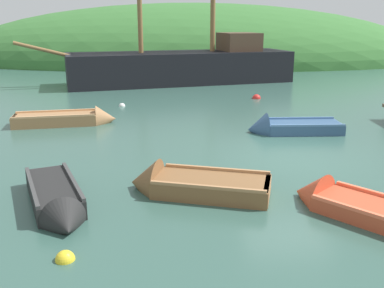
{
  "coord_description": "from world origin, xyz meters",
  "views": [
    {
      "loc": [
        -2.73,
        -11.62,
        3.75
      ],
      "look_at": [
        -2.8,
        0.26,
        0.33
      ],
      "focal_mm": 40.32,
      "sensor_mm": 36.0,
      "label": 1
    }
  ],
  "objects_px": {
    "rowboat_outer_left": "(57,202)",
    "rowboat_near_dock": "(189,187)",
    "rowboat_center": "(356,209)",
    "sailing_ship": "(183,71)",
    "buoy_red": "(256,99)",
    "buoy_yellow": "(65,260)",
    "rowboat_portside": "(71,120)",
    "buoy_white": "(122,106)",
    "rowboat_outer_right": "(287,129)"
  },
  "relations": [
    {
      "from": "rowboat_near_dock",
      "to": "buoy_white",
      "type": "distance_m",
      "value": 10.59
    },
    {
      "from": "buoy_white",
      "to": "rowboat_portside",
      "type": "bearing_deg",
      "value": -111.12
    },
    {
      "from": "rowboat_outer_left",
      "to": "rowboat_outer_right",
      "type": "relative_size",
      "value": 0.98
    },
    {
      "from": "rowboat_outer_left",
      "to": "rowboat_outer_right",
      "type": "xyz_separation_m",
      "value": [
        6.06,
        6.33,
        -0.02
      ]
    },
    {
      "from": "rowboat_portside",
      "to": "buoy_red",
      "type": "distance_m",
      "value": 9.49
    },
    {
      "from": "rowboat_portside",
      "to": "buoy_red",
      "type": "bearing_deg",
      "value": 23.67
    },
    {
      "from": "buoy_white",
      "to": "buoy_yellow",
      "type": "height_order",
      "value": "buoy_yellow"
    },
    {
      "from": "buoy_white",
      "to": "buoy_red",
      "type": "height_order",
      "value": "buoy_red"
    },
    {
      "from": "sailing_ship",
      "to": "buoy_red",
      "type": "relative_size",
      "value": 37.55
    },
    {
      "from": "rowboat_outer_left",
      "to": "buoy_white",
      "type": "bearing_deg",
      "value": 157.06
    },
    {
      "from": "sailing_ship",
      "to": "buoy_white",
      "type": "bearing_deg",
      "value": 53.47
    },
    {
      "from": "rowboat_center",
      "to": "buoy_white",
      "type": "relative_size",
      "value": 10.84
    },
    {
      "from": "rowboat_center",
      "to": "buoy_red",
      "type": "distance_m",
      "value": 13.23
    },
    {
      "from": "rowboat_near_dock",
      "to": "rowboat_portside",
      "type": "relative_size",
      "value": 0.87
    },
    {
      "from": "rowboat_near_dock",
      "to": "rowboat_center",
      "type": "xyz_separation_m",
      "value": [
        3.4,
        -1.09,
        -0.04
      ]
    },
    {
      "from": "rowboat_outer_right",
      "to": "buoy_white",
      "type": "height_order",
      "value": "rowboat_outer_right"
    },
    {
      "from": "buoy_red",
      "to": "rowboat_outer_right",
      "type": "bearing_deg",
      "value": -88.8
    },
    {
      "from": "sailing_ship",
      "to": "rowboat_portside",
      "type": "bearing_deg",
      "value": 52.75
    },
    {
      "from": "rowboat_near_dock",
      "to": "rowboat_outer_right",
      "type": "bearing_deg",
      "value": -108.91
    },
    {
      "from": "rowboat_portside",
      "to": "rowboat_center",
      "type": "distance_m",
      "value": 11.04
    },
    {
      "from": "sailing_ship",
      "to": "rowboat_outer_right",
      "type": "bearing_deg",
      "value": 90.06
    },
    {
      "from": "rowboat_outer_left",
      "to": "rowboat_near_dock",
      "type": "relative_size",
      "value": 0.95
    },
    {
      "from": "rowboat_portside",
      "to": "buoy_yellow",
      "type": "relative_size",
      "value": 11.88
    },
    {
      "from": "buoy_white",
      "to": "buoy_yellow",
      "type": "distance_m",
      "value": 13.05
    },
    {
      "from": "rowboat_portside",
      "to": "buoy_white",
      "type": "height_order",
      "value": "rowboat_portside"
    },
    {
      "from": "buoy_yellow",
      "to": "buoy_red",
      "type": "distance_m",
      "value": 15.89
    },
    {
      "from": "buoy_white",
      "to": "buoy_red",
      "type": "bearing_deg",
      "value": 17.62
    },
    {
      "from": "sailing_ship",
      "to": "rowboat_portside",
      "type": "relative_size",
      "value": 4.19
    },
    {
      "from": "rowboat_center",
      "to": "buoy_red",
      "type": "height_order",
      "value": "rowboat_center"
    },
    {
      "from": "rowboat_center",
      "to": "sailing_ship",
      "type": "bearing_deg",
      "value": -33.63
    },
    {
      "from": "rowboat_portside",
      "to": "buoy_yellow",
      "type": "bearing_deg",
      "value": -86.94
    },
    {
      "from": "rowboat_portside",
      "to": "buoy_red",
      "type": "height_order",
      "value": "rowboat_portside"
    },
    {
      "from": "rowboat_near_dock",
      "to": "buoy_yellow",
      "type": "xyz_separation_m",
      "value": [
        -1.97,
        -2.89,
        -0.13
      ]
    },
    {
      "from": "buoy_yellow",
      "to": "rowboat_near_dock",
      "type": "bearing_deg",
      "value": 55.71
    },
    {
      "from": "rowboat_center",
      "to": "buoy_yellow",
      "type": "height_order",
      "value": "rowboat_center"
    },
    {
      "from": "buoy_yellow",
      "to": "rowboat_portside",
      "type": "bearing_deg",
      "value": 104.97
    },
    {
      "from": "rowboat_center",
      "to": "buoy_red",
      "type": "xyz_separation_m",
      "value": [
        -0.19,
        13.22,
        -0.09
      ]
    },
    {
      "from": "sailing_ship",
      "to": "rowboat_outer_left",
      "type": "relative_size",
      "value": 5.06
    },
    {
      "from": "buoy_red",
      "to": "rowboat_outer_left",
      "type": "bearing_deg",
      "value": -114.44
    },
    {
      "from": "rowboat_center",
      "to": "buoy_white",
      "type": "xyz_separation_m",
      "value": [
        -6.55,
        11.2,
        -0.09
      ]
    },
    {
      "from": "rowboat_portside",
      "to": "rowboat_center",
      "type": "xyz_separation_m",
      "value": [
        7.91,
        -7.7,
        -0.05
      ]
    },
    {
      "from": "rowboat_near_dock",
      "to": "buoy_red",
      "type": "relative_size",
      "value": 7.84
    },
    {
      "from": "sailing_ship",
      "to": "rowboat_center",
      "type": "relative_size",
      "value": 5.19
    },
    {
      "from": "rowboat_outer_left",
      "to": "rowboat_near_dock",
      "type": "distance_m",
      "value": 2.86
    },
    {
      "from": "sailing_ship",
      "to": "buoy_white",
      "type": "relative_size",
      "value": 56.25
    },
    {
      "from": "rowboat_near_dock",
      "to": "rowboat_center",
      "type": "height_order",
      "value": "rowboat_near_dock"
    },
    {
      "from": "rowboat_portside",
      "to": "buoy_red",
      "type": "relative_size",
      "value": 8.97
    },
    {
      "from": "rowboat_center",
      "to": "buoy_white",
      "type": "height_order",
      "value": "rowboat_center"
    },
    {
      "from": "buoy_yellow",
      "to": "buoy_red",
      "type": "xyz_separation_m",
      "value": [
        5.18,
        15.02,
        0.0
      ]
    },
    {
      "from": "sailing_ship",
      "to": "rowboat_portside",
      "type": "distance_m",
      "value": 11.78
    }
  ]
}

